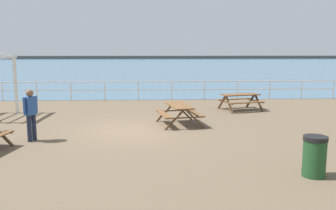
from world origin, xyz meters
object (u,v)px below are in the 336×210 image
(litter_bin, at_px, (314,156))
(picnic_table_near_right, at_px, (240,98))
(visitor, at_px, (31,112))
(picnic_table_mid_centre, at_px, (179,110))

(litter_bin, bearing_deg, picnic_table_near_right, 86.49)
(picnic_table_near_right, relative_size, visitor, 1.28)
(picnic_table_mid_centre, xyz_separation_m, litter_bin, (2.64, -5.81, -0.10))
(visitor, bearing_deg, litter_bin, 7.93)
(picnic_table_mid_centre, bearing_deg, picnic_table_near_right, -55.44)
(picnic_table_mid_centre, distance_m, litter_bin, 6.38)
(picnic_table_near_right, distance_m, visitor, 9.75)
(picnic_table_near_right, height_order, picnic_table_mid_centre, same)
(picnic_table_mid_centre, xyz_separation_m, visitor, (-4.89, -2.25, 0.36))
(picnic_table_near_right, xyz_separation_m, visitor, (-8.08, -5.45, 0.36))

